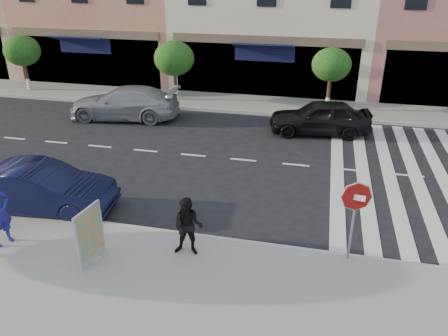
% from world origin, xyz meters
% --- Properties ---
extents(ground, '(120.00, 120.00, 0.00)m').
position_xyz_m(ground, '(0.00, 0.00, 0.00)').
color(ground, black).
rests_on(ground, ground).
extents(sidewalk_near, '(60.00, 4.50, 0.15)m').
position_xyz_m(sidewalk_near, '(0.00, -3.75, 0.07)').
color(sidewalk_near, gray).
rests_on(sidewalk_near, ground).
extents(sidewalk_far, '(60.00, 3.00, 0.15)m').
position_xyz_m(sidewalk_far, '(0.00, 11.00, 0.07)').
color(sidewalk_far, gray).
rests_on(sidewalk_far, ground).
extents(street_tree_wa, '(2.00, 2.00, 3.05)m').
position_xyz_m(street_tree_wa, '(-14.00, 10.80, 2.33)').
color(street_tree_wa, '#473323').
rests_on(street_tree_wa, sidewalk_far).
extents(street_tree_wb, '(2.10, 2.10, 3.06)m').
position_xyz_m(street_tree_wb, '(-5.00, 10.80, 2.31)').
color(street_tree_wb, '#473323').
rests_on(street_tree_wb, sidewalk_far).
extents(street_tree_c, '(1.90, 1.90, 3.04)m').
position_xyz_m(street_tree_c, '(3.00, 10.80, 2.36)').
color(street_tree_c, '#473323').
rests_on(street_tree_c, sidewalk_far).
extents(stop_sign, '(0.76, 0.16, 2.15)m').
position_xyz_m(stop_sign, '(3.71, -1.67, 1.74)').
color(stop_sign, gray).
rests_on(stop_sign, sidewalk_near).
extents(walker, '(0.81, 0.65, 1.56)m').
position_xyz_m(walker, '(-0.21, -2.32, 0.93)').
color(walker, black).
rests_on(walker, sidewalk_near).
extents(poster_board, '(0.39, 0.97, 1.48)m').
position_xyz_m(poster_board, '(-2.42, -3.15, 0.86)').
color(poster_board, beige).
rests_on(poster_board, sidewalk_near).
extents(car_near_mid, '(4.55, 1.94, 1.46)m').
position_xyz_m(car_near_mid, '(-5.25, -1.00, 0.73)').
color(car_near_mid, black).
rests_on(car_near_mid, ground).
extents(car_far_left, '(5.44, 2.74, 1.52)m').
position_xyz_m(car_far_left, '(-6.50, 7.60, 0.76)').
color(car_far_left, gray).
rests_on(car_far_left, ground).
extents(car_far_mid, '(4.53, 2.32, 1.48)m').
position_xyz_m(car_far_mid, '(2.70, 7.60, 0.74)').
color(car_far_mid, black).
rests_on(car_far_mid, ground).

